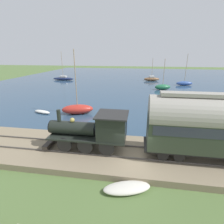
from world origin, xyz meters
name	(u,v)px	position (x,y,z in m)	size (l,w,h in m)	color
ground_plane	(132,165)	(0.00, 0.00, 0.00)	(200.00, 200.00, 0.00)	#516B38
harbor_water	(139,79)	(44.05, 0.00, 0.00)	(80.00, 80.00, 0.01)	#2D4760
rail_embankment	(133,155)	(0.88, 0.00, 0.24)	(5.75, 56.00, 0.60)	#84755B
steam_locomotive	(96,129)	(0.88, 2.87, 2.29)	(2.29, 6.45, 3.04)	black
passenger_coach	(210,125)	(0.88, -5.10, 3.13)	(2.57, 8.62, 4.67)	black
sailboat_navy	(63,78)	(38.85, 22.36, 0.52)	(1.83, 6.48, 8.12)	#192347
sailboat_green	(163,87)	(28.68, -5.32, 0.62)	(2.26, 3.74, 6.57)	#236B42
sailboat_red	(78,109)	(10.18, 7.72, 0.67)	(2.77, 4.37, 8.16)	#B72D23
sailboat_brown	(152,79)	(41.41, -3.63, 0.60)	(2.26, 4.67, 6.41)	brown
sailboat_blue	(184,83)	(35.22, -11.34, 0.55)	(1.84, 4.19, 7.59)	#335199
rowboat_off_pier	(119,112)	(11.01, 2.27, 0.23)	(1.05, 2.24, 0.45)	#B7B2A3
rowboat_mid_harbor	(167,109)	(13.51, -4.19, 0.18)	(2.25, 2.73, 0.34)	beige
rowboat_far_out	(42,112)	(9.67, 12.53, 0.20)	(1.51, 2.71, 0.38)	silver
beached_dinghy	(127,188)	(-2.60, 0.19, 0.22)	(1.88, 3.00, 0.44)	beige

